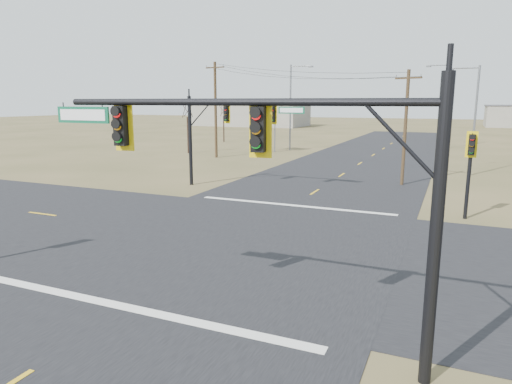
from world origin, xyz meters
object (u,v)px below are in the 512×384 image
at_px(highway_sign, 266,120).
at_px(streetlight_c, 292,103).
at_px(pedestal_signal_ne, 471,156).
at_px(bare_tree_a, 187,108).
at_px(utility_pole_far, 216,109).
at_px(utility_pole_near, 405,126).
at_px(streetlight_b, 446,101).
at_px(streetlight_a, 473,115).
at_px(mast_arm_far, 228,122).
at_px(bare_tree_b, 223,110).
at_px(mast_arm_near, 265,154).

height_order(highway_sign, streetlight_c, streetlight_c).
relative_size(pedestal_signal_ne, bare_tree_a, 0.69).
xyz_separation_m(pedestal_signal_ne, utility_pole_far, (-24.98, 18.72, 1.96)).
distance_m(utility_pole_near, highway_sign, 24.75).
bearing_deg(streetlight_b, utility_pole_near, -70.08).
height_order(utility_pole_far, streetlight_a, utility_pole_far).
bearing_deg(mast_arm_far, streetlight_c, 115.82).
relative_size(streetlight_a, streetlight_b, 0.82).
distance_m(streetlight_b, streetlight_c, 20.38).
height_order(mast_arm_far, bare_tree_b, mast_arm_far).
bearing_deg(bare_tree_a, streetlight_c, 38.36).
xyz_separation_m(streetlight_b, streetlight_c, (-17.56, -10.33, -0.20)).
xyz_separation_m(streetlight_a, bare_tree_a, (-30.51, 5.00, 0.30)).
relative_size(utility_pole_far, streetlight_c, 0.97).
height_order(pedestal_signal_ne, utility_pole_near, utility_pole_near).
xyz_separation_m(mast_arm_far, streetlight_a, (15.85, 13.17, 0.33)).
bearing_deg(highway_sign, utility_pole_far, -89.03).
height_order(utility_pole_near, highway_sign, utility_pole_near).
bearing_deg(streetlight_a, utility_pole_near, -144.19).
distance_m(mast_arm_far, utility_pole_near, 12.85).
xyz_separation_m(mast_arm_far, utility_pole_near, (11.29, 6.14, -0.34)).
bearing_deg(streetlight_a, bare_tree_a, 149.51).
bearing_deg(utility_pole_far, bare_tree_a, 154.32).
bearing_deg(utility_pole_near, streetlight_b, 86.46).
height_order(streetlight_b, streetlight_c, streetlight_b).
height_order(pedestal_signal_ne, bare_tree_a, bare_tree_a).
distance_m(utility_pole_far, highway_sign, 8.21).
xyz_separation_m(pedestal_signal_ne, highway_sign, (-22.07, 26.27, 0.59)).
distance_m(utility_pole_far, streetlight_a, 25.50).
bearing_deg(utility_pole_far, pedestal_signal_ne, -36.85).
relative_size(mast_arm_near, bare_tree_b, 1.71).
xyz_separation_m(mast_arm_near, streetlight_a, (5.25, 32.14, 0.15)).
relative_size(utility_pole_far, bare_tree_a, 1.52).
bearing_deg(highway_sign, bare_tree_a, -125.66).
height_order(mast_arm_near, streetlight_b, streetlight_b).
height_order(mast_arm_near, pedestal_signal_ne, mast_arm_near).
distance_m(mast_arm_far, streetlight_b, 38.95).
xyz_separation_m(highway_sign, bare_tree_a, (-8.06, -5.08, 1.40)).
bearing_deg(pedestal_signal_ne, utility_pole_far, 144.67).
xyz_separation_m(mast_arm_near, utility_pole_near, (0.69, 25.12, -0.51)).
distance_m(utility_pole_near, bare_tree_b, 39.99).
bearing_deg(mast_arm_near, pedestal_signal_ne, 66.81).
height_order(streetlight_a, bare_tree_b, streetlight_a).
relative_size(pedestal_signal_ne, streetlight_b, 0.43).
bearing_deg(streetlight_a, pedestal_signal_ne, -112.55).
relative_size(streetlight_b, bare_tree_b, 1.81).
xyz_separation_m(utility_pole_near, streetlight_b, (1.89, 30.49, 1.76)).
xyz_separation_m(mast_arm_far, streetlight_c, (-4.38, 26.29, 1.22)).
relative_size(streetlight_a, bare_tree_a, 1.33).
bearing_deg(streetlight_a, bare_tree_b, 127.67).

